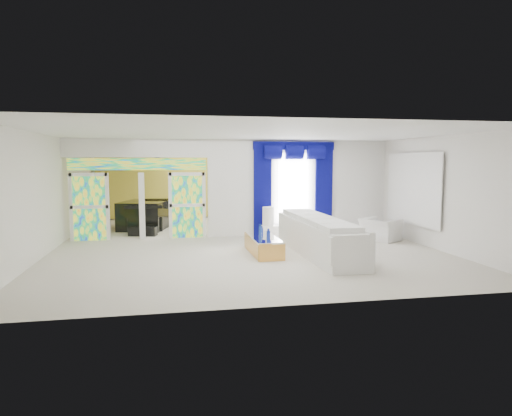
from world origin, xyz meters
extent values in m
plane|color=#B7AF9E|center=(0.00, 0.00, 0.00)|extent=(12.00, 12.00, 0.00)
cube|color=white|center=(2.15, 1.00, 1.50)|extent=(5.70, 0.18, 3.00)
cube|color=white|center=(-2.85, 1.00, 2.73)|extent=(4.30, 0.18, 0.55)
cube|color=#994C3F|center=(-4.28, 1.00, 1.00)|extent=(0.95, 0.04, 2.00)
cube|color=#994C3F|center=(-1.42, 1.00, 1.00)|extent=(0.95, 0.04, 2.00)
cube|color=#994C3F|center=(-2.85, 1.00, 2.25)|extent=(4.00, 0.05, 0.35)
cube|color=white|center=(1.90, 0.90, 1.45)|extent=(1.00, 0.02, 2.30)
cube|color=#030445|center=(0.90, 0.87, 1.40)|extent=(0.55, 0.10, 2.80)
cube|color=#030445|center=(2.90, 0.87, 1.40)|extent=(0.55, 0.10, 2.80)
cube|color=#030445|center=(1.90, 0.87, 2.82)|extent=(2.60, 0.12, 0.25)
cube|color=white|center=(4.94, -1.00, 1.55)|extent=(0.04, 2.70, 1.90)
cube|color=gold|center=(0.00, 5.90, 1.50)|extent=(9.70, 0.12, 2.90)
cube|color=silver|center=(1.72, -2.15, 0.41)|extent=(1.01, 4.36, 0.83)
cube|color=gold|center=(0.37, -1.85, 0.21)|extent=(0.67, 1.91, 0.42)
cube|color=white|center=(1.32, 0.57, 0.18)|extent=(1.09, 0.37, 0.36)
cylinder|color=silver|center=(1.02, 0.57, 0.65)|extent=(0.36, 0.36, 0.58)
imported|color=silver|center=(4.16, -0.61, 0.33)|extent=(1.27, 1.31, 0.65)
cube|color=black|center=(-2.80, 3.20, 0.48)|extent=(1.88, 2.21, 0.96)
cube|color=black|center=(-2.80, 1.60, 0.14)|extent=(0.92, 0.54, 0.29)
cube|color=tan|center=(-4.37, 2.53, 0.39)|extent=(0.61, 0.56, 0.79)
sphere|color=gold|center=(-2.30, 3.40, 2.65)|extent=(0.60, 0.60, 0.60)
cylinder|color=navy|center=(0.30, -1.80, 0.56)|extent=(0.08, 0.08, 0.28)
cylinder|color=navy|center=(0.44, -1.31, 0.50)|extent=(0.08, 0.08, 0.16)
cylinder|color=#162899|center=(0.38, -2.36, 0.54)|extent=(0.09, 0.09, 0.24)
cylinder|color=white|center=(0.41, -2.16, 0.50)|extent=(0.10, 0.10, 0.15)
camera|label=1|loc=(-1.90, -12.83, 2.31)|focal=31.54mm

